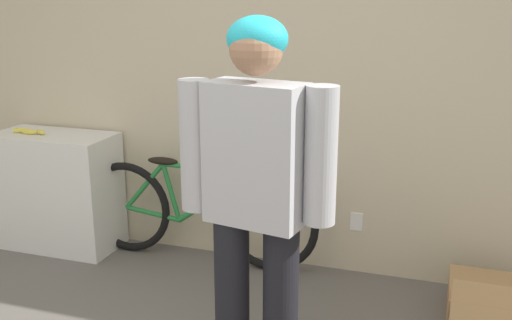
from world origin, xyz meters
The scene contains 6 objects.
wall_back centered at (0.00, 2.24, 1.30)m, with size 8.00×0.07×2.60m.
side_shelf centered at (-1.56, 1.97, 0.41)m, with size 0.86×0.43×0.83m.
person centered at (0.30, 0.89, 0.98)m, with size 0.69×0.28×1.70m.
bicycle centered at (-0.51, 2.04, 0.35)m, with size 1.70×0.46×0.73m.
banana centered at (-1.71, 1.93, 0.85)m, with size 0.29×0.08×0.04m.
cardboard_box centered at (1.36, 1.79, 0.11)m, with size 0.43×0.54×0.31m.
Camera 1 is at (1.06, -1.43, 1.78)m, focal length 42.00 mm.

